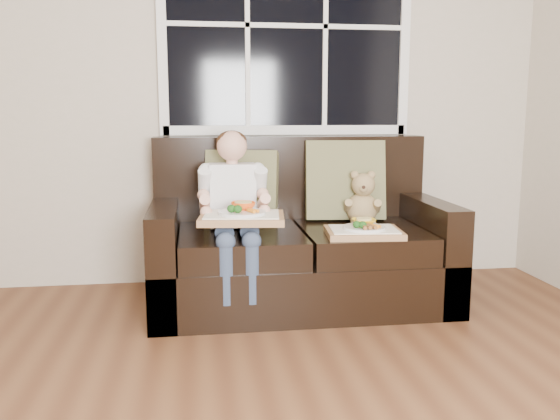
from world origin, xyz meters
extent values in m
cube|color=beige|center=(0.00, 2.50, 1.35)|extent=(4.50, 0.02, 2.70)
cube|color=black|center=(0.57, 2.48, 1.65)|extent=(1.50, 0.02, 1.25)
cube|color=white|center=(0.57, 2.47, 0.99)|extent=(1.58, 0.04, 0.06)
cube|color=white|center=(-0.21, 2.47, 1.65)|extent=(0.06, 0.04, 1.37)
cube|color=white|center=(1.35, 2.47, 1.65)|extent=(0.06, 0.04, 1.37)
cube|color=white|center=(0.57, 2.47, 1.65)|extent=(1.50, 0.03, 0.03)
cube|color=black|center=(0.57, 1.95, 0.15)|extent=(1.70, 0.90, 0.30)
cube|color=black|center=(-0.21, 1.95, 0.30)|extent=(0.15, 0.90, 0.60)
cube|color=black|center=(1.34, 1.95, 0.30)|extent=(0.15, 0.90, 0.60)
cube|color=black|center=(0.57, 2.33, 0.63)|extent=(1.70, 0.18, 0.66)
cube|color=black|center=(0.22, 1.87, 0.38)|extent=(0.68, 0.72, 0.15)
cube|color=black|center=(0.92, 1.87, 0.38)|extent=(0.68, 0.72, 0.15)
cube|color=#696941|center=(0.25, 2.17, 0.67)|extent=(0.47, 0.30, 0.45)
cube|color=#696941|center=(0.89, 2.17, 0.69)|extent=(0.51, 0.27, 0.50)
cube|color=white|center=(0.18, 2.00, 0.64)|extent=(0.26, 0.16, 0.36)
sphere|color=#E0A389|center=(0.18, 1.99, 0.92)|extent=(0.17, 0.17, 0.17)
ellipsoid|color=#372111|center=(0.18, 2.00, 0.95)|extent=(0.17, 0.17, 0.12)
cylinder|color=#2F3B52|center=(0.12, 1.80, 0.50)|extent=(0.10, 0.32, 0.10)
cylinder|color=#2F3B52|center=(0.25, 1.80, 0.50)|extent=(0.10, 0.32, 0.10)
cylinder|color=#2F3B52|center=(0.12, 1.54, 0.30)|extent=(0.09, 0.09, 0.30)
cylinder|color=#2F3B52|center=(0.25, 1.54, 0.30)|extent=(0.09, 0.09, 0.30)
cylinder|color=#E0A389|center=(0.03, 1.88, 0.68)|extent=(0.07, 0.32, 0.25)
cylinder|color=#E0A389|center=(0.34, 1.88, 0.68)|extent=(0.07, 0.32, 0.25)
ellipsoid|color=#9B7C52|center=(0.96, 2.04, 0.54)|extent=(0.22, 0.20, 0.20)
sphere|color=#9B7C52|center=(0.96, 2.03, 0.68)|extent=(0.17, 0.17, 0.14)
sphere|color=#9B7C52|center=(0.91, 2.03, 0.74)|extent=(0.05, 0.05, 0.05)
sphere|color=#9B7C52|center=(1.01, 2.03, 0.74)|extent=(0.05, 0.05, 0.05)
sphere|color=#9B7C52|center=(0.96, 1.97, 0.67)|extent=(0.05, 0.05, 0.05)
sphere|color=black|center=(0.96, 1.95, 0.68)|extent=(0.02, 0.02, 0.02)
cylinder|color=#9B7C52|center=(0.92, 1.93, 0.48)|extent=(0.08, 0.12, 0.05)
cylinder|color=#9B7C52|center=(1.01, 1.93, 0.48)|extent=(0.08, 0.12, 0.05)
cube|color=#A27B49|center=(0.21, 1.68, 0.56)|extent=(0.47, 0.38, 0.04)
cube|color=white|center=(0.21, 1.68, 0.58)|extent=(0.42, 0.33, 0.01)
cylinder|color=silver|center=(0.21, 1.67, 0.60)|extent=(0.25, 0.25, 0.02)
imported|color=#FF5815|center=(0.22, 1.71, 0.62)|extent=(0.14, 0.14, 0.04)
cylinder|color=#FBEC88|center=(0.22, 1.71, 0.63)|extent=(0.09, 0.09, 0.02)
ellipsoid|color=#23551B|center=(0.15, 1.63, 0.62)|extent=(0.05, 0.05, 0.04)
ellipsoid|color=#23551B|center=(0.18, 1.61, 0.62)|extent=(0.05, 0.05, 0.04)
cylinder|color=orange|center=(0.26, 1.62, 0.61)|extent=(0.05, 0.07, 0.02)
cube|color=#A27B49|center=(0.87, 1.68, 0.47)|extent=(0.43, 0.34, 0.03)
cube|color=white|center=(0.87, 1.68, 0.49)|extent=(0.38, 0.29, 0.01)
cylinder|color=silver|center=(0.87, 1.67, 0.50)|extent=(0.23, 0.23, 0.01)
imported|color=yellow|center=(0.88, 1.71, 0.52)|extent=(0.14, 0.14, 0.03)
cylinder|color=#FBEC88|center=(0.88, 1.71, 0.52)|extent=(0.09, 0.09, 0.02)
ellipsoid|color=#23551B|center=(0.82, 1.63, 0.52)|extent=(0.04, 0.04, 0.04)
ellipsoid|color=#23551B|center=(0.85, 1.62, 0.52)|extent=(0.04, 0.04, 0.04)
cylinder|color=orange|center=(0.91, 1.62, 0.51)|extent=(0.04, 0.06, 0.02)
cylinder|color=brown|center=(0.87, 1.61, 0.51)|extent=(0.03, 0.08, 0.02)
camera|label=1|loc=(-0.02, -1.37, 1.12)|focal=38.00mm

